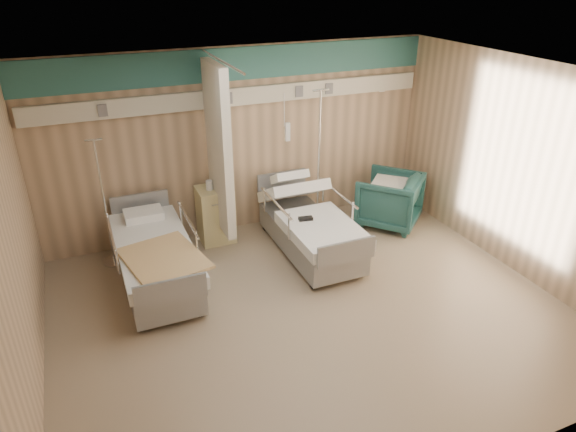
{
  "coord_description": "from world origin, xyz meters",
  "views": [
    {
      "loc": [
        -2.23,
        -4.6,
        3.83
      ],
      "look_at": [
        -0.04,
        0.6,
        1.03
      ],
      "focal_mm": 32.0,
      "sensor_mm": 36.0,
      "label": 1
    }
  ],
  "objects_px": {
    "bed_right": "(310,233)",
    "iv_stand_left": "(111,239)",
    "bedside_cabinet": "(215,214)",
    "visitor_armchair": "(389,200)",
    "iv_stand_right": "(318,198)",
    "bed_left": "(156,264)"
  },
  "relations": [
    {
      "from": "bed_right",
      "to": "iv_stand_left",
      "type": "bearing_deg",
      "value": 163.04
    },
    {
      "from": "bedside_cabinet",
      "to": "iv_stand_left",
      "type": "height_order",
      "value": "iv_stand_left"
    },
    {
      "from": "bed_right",
      "to": "bedside_cabinet",
      "type": "bearing_deg",
      "value": 141.95
    },
    {
      "from": "visitor_armchair",
      "to": "bed_right",
      "type": "bearing_deg",
      "value": -29.43
    },
    {
      "from": "bedside_cabinet",
      "to": "iv_stand_left",
      "type": "relative_size",
      "value": 0.47
    },
    {
      "from": "bedside_cabinet",
      "to": "iv_stand_right",
      "type": "xyz_separation_m",
      "value": [
        1.65,
        -0.12,
        0.02
      ]
    },
    {
      "from": "bed_right",
      "to": "iv_stand_left",
      "type": "xyz_separation_m",
      "value": [
        -2.68,
        0.82,
        0.06
      ]
    },
    {
      "from": "bed_left",
      "to": "iv_stand_right",
      "type": "relative_size",
      "value": 0.99
    },
    {
      "from": "bed_right",
      "to": "iv_stand_left",
      "type": "height_order",
      "value": "iv_stand_left"
    },
    {
      "from": "visitor_armchair",
      "to": "iv_stand_right",
      "type": "relative_size",
      "value": 0.42
    },
    {
      "from": "visitor_armchair",
      "to": "iv_stand_right",
      "type": "height_order",
      "value": "iv_stand_right"
    },
    {
      "from": "bed_left",
      "to": "bedside_cabinet",
      "type": "relative_size",
      "value": 2.54
    },
    {
      "from": "bed_left",
      "to": "iv_stand_left",
      "type": "height_order",
      "value": "iv_stand_left"
    },
    {
      "from": "iv_stand_right",
      "to": "bed_right",
      "type": "bearing_deg",
      "value": -122.58
    },
    {
      "from": "bed_right",
      "to": "bed_left",
      "type": "xyz_separation_m",
      "value": [
        -2.2,
        0.0,
        0.0
      ]
    },
    {
      "from": "iv_stand_right",
      "to": "iv_stand_left",
      "type": "height_order",
      "value": "iv_stand_right"
    },
    {
      "from": "iv_stand_left",
      "to": "iv_stand_right",
      "type": "bearing_deg",
      "value": -0.63
    },
    {
      "from": "visitor_armchair",
      "to": "iv_stand_left",
      "type": "height_order",
      "value": "iv_stand_left"
    },
    {
      "from": "visitor_armchair",
      "to": "bedside_cabinet",
      "type": "bearing_deg",
      "value": -53.39
    },
    {
      "from": "iv_stand_left",
      "to": "bed_left",
      "type": "bearing_deg",
      "value": -59.57
    },
    {
      "from": "bed_left",
      "to": "bedside_cabinet",
      "type": "height_order",
      "value": "bedside_cabinet"
    },
    {
      "from": "bed_right",
      "to": "bed_left",
      "type": "bearing_deg",
      "value": 180.0
    }
  ]
}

